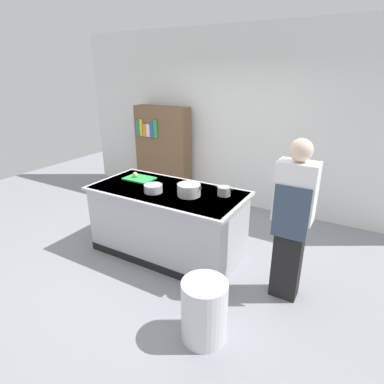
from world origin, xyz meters
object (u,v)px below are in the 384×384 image
(sauce_pan, at_px, (224,191))
(trash_bin, at_px, (204,310))
(mixing_bowl, at_px, (153,188))
(person_chef, at_px, (292,219))
(onion, at_px, (135,175))
(stock_pot, at_px, (189,190))
(bookshelf, at_px, (163,151))

(sauce_pan, xyz_separation_m, trash_bin, (0.40, -1.23, -0.66))
(mixing_bowl, bearing_deg, person_chef, 2.34)
(onion, relative_size, stock_pot, 0.21)
(mixing_bowl, height_order, person_chef, person_chef)
(onion, height_order, mixing_bowl, mixing_bowl)
(mixing_bowl, bearing_deg, onion, 150.63)
(onion, distance_m, mixing_bowl, 0.61)
(stock_pot, relative_size, mixing_bowl, 1.53)
(person_chef, bearing_deg, onion, 83.60)
(trash_bin, xyz_separation_m, person_chef, (0.47, 0.96, 0.62))
(stock_pot, distance_m, bookshelf, 2.48)
(mixing_bowl, distance_m, bookshelf, 2.31)
(onion, xyz_separation_m, bookshelf, (-0.70, 1.65, -0.10))
(mixing_bowl, relative_size, bookshelf, 0.13)
(person_chef, height_order, bookshelf, person_chef)
(stock_pot, height_order, person_chef, person_chef)
(sauce_pan, distance_m, mixing_bowl, 0.86)
(onion, relative_size, bookshelf, 0.04)
(trash_bin, xyz_separation_m, bookshelf, (-2.42, 2.84, 0.56))
(sauce_pan, height_order, person_chef, person_chef)
(trash_bin, bearing_deg, onion, 145.37)
(sauce_pan, relative_size, bookshelf, 0.13)
(onion, bearing_deg, trash_bin, -34.63)
(sauce_pan, distance_m, bookshelf, 2.60)
(onion, xyz_separation_m, person_chef, (2.20, -0.23, -0.04))
(trash_bin, bearing_deg, sauce_pan, 107.94)
(stock_pot, xyz_separation_m, trash_bin, (0.76, -1.01, -0.68))
(trash_bin, bearing_deg, stock_pot, 126.70)
(onion, distance_m, sauce_pan, 1.33)
(onion, xyz_separation_m, mixing_bowl, (0.53, -0.30, -0.01))
(person_chef, relative_size, bookshelf, 1.01)
(person_chef, bearing_deg, sauce_pan, 72.58)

